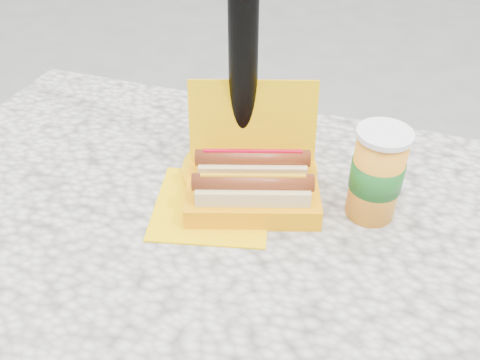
% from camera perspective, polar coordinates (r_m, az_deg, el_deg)
% --- Properties ---
extents(picnic_table, '(1.20, 0.80, 0.75)m').
position_cam_1_polar(picnic_table, '(0.94, -2.81, -9.19)').
color(picnic_table, beige).
rests_on(picnic_table, ground).
extents(hotdog_box, '(0.27, 0.24, 0.18)m').
position_cam_1_polar(hotdog_box, '(0.87, 1.41, -0.13)').
color(hotdog_box, '#F5B402').
rests_on(hotdog_box, picnic_table).
extents(fries_plate, '(0.28, 0.35, 0.05)m').
position_cam_1_polar(fries_plate, '(0.95, 0.70, 1.17)').
color(fries_plate, '#FCC500').
rests_on(fries_plate, picnic_table).
extents(soda_cup, '(0.09, 0.09, 0.16)m').
position_cam_1_polar(soda_cup, '(0.85, 15.09, 0.64)').
color(soda_cup, orange).
rests_on(soda_cup, picnic_table).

